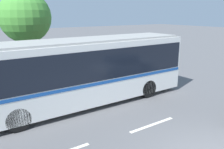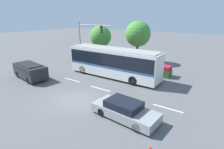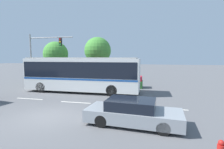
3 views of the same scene
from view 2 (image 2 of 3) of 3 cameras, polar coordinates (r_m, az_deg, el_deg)
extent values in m
plane|color=#5B5B5E|center=(15.76, -11.58, -7.93)|extent=(140.00, 140.00, 0.00)
cube|color=silver|center=(20.59, 0.39, 3.97)|extent=(11.13, 2.53, 3.03)
cube|color=black|center=(20.47, 0.40, 5.28)|extent=(10.91, 2.57, 1.45)
cube|color=#194C9E|center=(20.68, 0.39, 2.99)|extent=(11.02, 2.56, 0.14)
cube|color=black|center=(23.98, -10.83, 6.60)|extent=(0.06, 2.14, 1.70)
cube|color=#9D9D99|center=(20.26, 0.40, 8.26)|extent=(10.68, 2.33, 0.10)
cylinder|color=black|center=(22.38, -9.29, 1.55)|extent=(1.00, 0.30, 1.00)
cylinder|color=black|center=(23.97, -5.67, 2.83)|extent=(1.00, 0.30, 1.00)
cylinder|color=black|center=(18.49, 6.80, -1.97)|extent=(1.00, 0.30, 1.00)
cylinder|color=black|center=(20.38, 9.70, -0.16)|extent=(1.00, 0.30, 1.00)
cube|color=gray|center=(12.72, 4.17, -11.91)|extent=(4.94, 2.28, 0.62)
cube|color=black|center=(12.50, 3.77, -9.51)|extent=(2.53, 1.86, 0.51)
cylinder|color=black|center=(12.80, 11.97, -12.99)|extent=(0.64, 0.27, 0.62)
cylinder|color=black|center=(11.55, 7.98, -16.54)|extent=(0.64, 0.27, 0.62)
cylinder|color=black|center=(14.13, 1.27, -9.36)|extent=(0.64, 0.27, 0.62)
cylinder|color=black|center=(13.01, -3.33, -12.01)|extent=(0.64, 0.27, 0.62)
cube|color=#232328|center=(22.21, -24.79, 1.08)|extent=(4.99, 2.68, 1.41)
cube|color=black|center=(22.13, -24.90, 1.85)|extent=(4.80, 2.68, 0.48)
cube|color=black|center=(22.03, -25.05, 2.93)|extent=(3.52, 2.07, 0.08)
cylinder|color=black|center=(21.44, -21.02, -0.57)|extent=(0.78, 0.37, 0.75)
cylinder|color=black|center=(20.81, -25.20, -1.68)|extent=(0.78, 0.37, 0.75)
cylinder|color=black|center=(23.94, -24.09, 0.95)|extent=(0.78, 0.37, 0.75)
cylinder|color=black|center=(23.38, -27.90, 0.00)|extent=(0.78, 0.37, 0.75)
cylinder|color=gray|center=(27.05, -10.20, 9.97)|extent=(0.18, 0.18, 6.14)
cylinder|color=gray|center=(24.96, -5.82, 15.48)|extent=(5.51, 0.12, 0.12)
cube|color=black|center=(24.23, -3.47, 14.27)|extent=(0.30, 0.22, 0.90)
cylinder|color=red|center=(24.11, -3.66, 14.96)|extent=(0.18, 0.02, 0.18)
cylinder|color=yellow|center=(24.13, -3.65, 14.25)|extent=(0.18, 0.02, 0.18)
cylinder|color=green|center=(24.15, -3.63, 13.54)|extent=(0.18, 0.02, 0.18)
cube|color=#286028|center=(22.84, 10.12, 1.58)|extent=(6.77, 1.43, 0.80)
cube|color=#B7192D|center=(22.67, 10.21, 3.14)|extent=(6.64, 1.36, 0.49)
cylinder|color=brown|center=(28.46, -3.57, 7.08)|extent=(0.28, 0.28, 2.67)
sphere|color=#479338|center=(28.08, -3.68, 12.13)|extent=(3.29, 3.29, 3.29)
cylinder|color=brown|center=(27.62, 8.05, 6.92)|extent=(0.37, 0.37, 2.98)
sphere|color=#479338|center=(27.20, 8.32, 12.79)|extent=(3.76, 3.76, 3.76)
sphere|color=red|center=(9.46, 12.14, -22.40)|extent=(0.18, 0.18, 0.18)
cube|color=silver|center=(17.67, -3.71, -4.59)|extent=(2.40, 0.16, 0.01)
cube|color=silver|center=(20.47, -12.61, -1.73)|extent=(2.40, 0.16, 0.01)
cube|color=silver|center=(14.76, 17.41, -10.34)|extent=(2.40, 0.16, 0.01)
camera|label=1|loc=(17.94, -35.43, 7.77)|focal=37.80mm
camera|label=3|loc=(5.88, -35.85, -21.39)|focal=27.24mm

